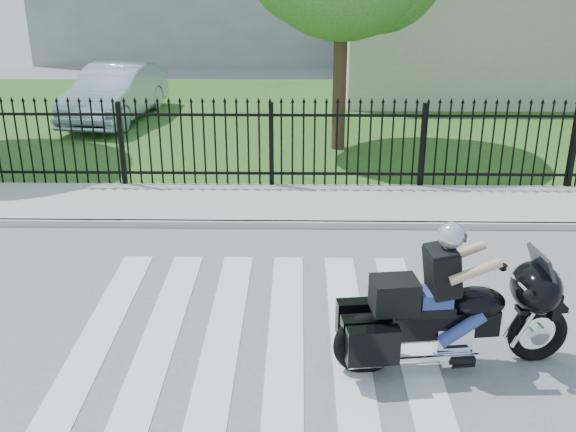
{
  "coord_description": "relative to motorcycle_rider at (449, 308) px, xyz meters",
  "views": [
    {
      "loc": [
        0.56,
        -6.96,
        4.63
      ],
      "look_at": [
        0.4,
        2.06,
        1.0
      ],
      "focal_mm": 42.0,
      "sensor_mm": 36.0,
      "label": 1
    }
  ],
  "objects": [
    {
      "name": "ground",
      "position": [
        -2.29,
        0.16,
        -0.77
      ],
      "size": [
        120.0,
        120.0,
        0.0
      ],
      "primitive_type": "plane",
      "color": "slate",
      "rests_on": "ground"
    },
    {
      "name": "crosswalk",
      "position": [
        -2.29,
        0.16,
        -0.76
      ],
      "size": [
        5.0,
        5.5,
        0.01
      ],
      "primitive_type": null,
      "color": "silver",
      "rests_on": "ground"
    },
    {
      "name": "sidewalk",
      "position": [
        -2.29,
        5.16,
        -0.71
      ],
      "size": [
        40.0,
        2.0,
        0.12
      ],
      "primitive_type": "cube",
      "color": "#ADAAA3",
      "rests_on": "ground"
    },
    {
      "name": "curb",
      "position": [
        -2.29,
        4.16,
        -0.71
      ],
      "size": [
        40.0,
        0.12,
        0.12
      ],
      "primitive_type": "cube",
      "color": "#ADAAA3",
      "rests_on": "ground"
    },
    {
      "name": "grass_strip",
      "position": [
        -2.29,
        12.16,
        -0.76
      ],
      "size": [
        40.0,
        12.0,
        0.02
      ],
      "primitive_type": "cube",
      "color": "#26581E",
      "rests_on": "ground"
    },
    {
      "name": "iron_fence",
      "position": [
        -2.29,
        6.16,
        0.14
      ],
      "size": [
        26.0,
        0.04,
        1.8
      ],
      "color": "black",
      "rests_on": "ground"
    },
    {
      "name": "building_low",
      "position": [
        4.71,
        16.16,
        0.98
      ],
      "size": [
        10.0,
        6.0,
        3.5
      ],
      "primitive_type": "cube",
      "color": "beige",
      "rests_on": "ground"
    },
    {
      "name": "motorcycle_rider",
      "position": [
        0.0,
        0.0,
        0.0
      ],
      "size": [
        2.83,
        1.11,
        1.87
      ],
      "rotation": [
        0.0,
        0.0,
        0.12
      ],
      "color": "black",
      "rests_on": "ground"
    },
    {
      "name": "parked_car",
      "position": [
        -6.94,
        11.99,
        0.01
      ],
      "size": [
        2.18,
        4.78,
        1.52
      ],
      "primitive_type": "imported",
      "rotation": [
        0.0,
        0.0,
        -0.13
      ],
      "color": "#A6B5D1",
      "rests_on": "grass_strip"
    }
  ]
}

